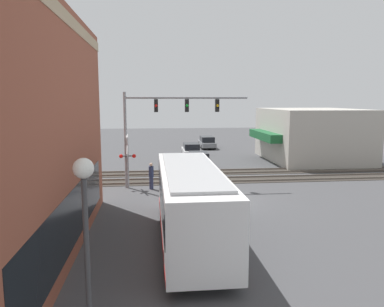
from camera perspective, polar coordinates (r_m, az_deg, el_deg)
ground_plane at (r=23.39m, az=5.07°, el=-7.25°), size 120.00×120.00×0.00m
shop_building at (r=40.50m, az=17.67°, el=2.75°), size 10.81×10.00×5.29m
city_bus at (r=16.48m, az=-0.24°, el=-7.23°), size 10.34×2.59×3.33m
traffic_signal_gantry at (r=26.48m, az=-4.24°, el=5.72°), size 0.42×8.76×6.76m
crossing_signal at (r=26.62m, az=-9.79°, el=-0.39°), size 1.41×1.18×3.81m
streetlamp at (r=8.60m, az=-15.73°, el=-14.12°), size 0.44×0.44×5.02m
rail_track_near at (r=29.12m, az=2.80°, el=-4.08°), size 2.60×60.00×0.15m
rail_track_far at (r=32.22m, az=1.92°, el=-2.88°), size 2.60×60.00×0.15m
parked_car_black at (r=34.62m, az=1.00°, el=-1.03°), size 4.26×1.82×1.42m
parked_car_white at (r=41.13m, az=-0.13°, el=0.48°), size 4.45×1.82×1.50m
parked_car_grey at (r=48.56m, az=2.28°, el=1.68°), size 4.75×1.82×1.53m
pedestrian_near_bus at (r=17.81m, az=5.10°, el=-9.20°), size 0.34×0.34×1.76m
pedestrian_at_crossing at (r=26.29m, az=-6.23°, el=-3.38°), size 0.34×0.34×1.87m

